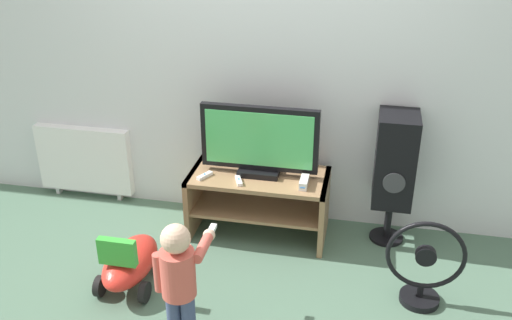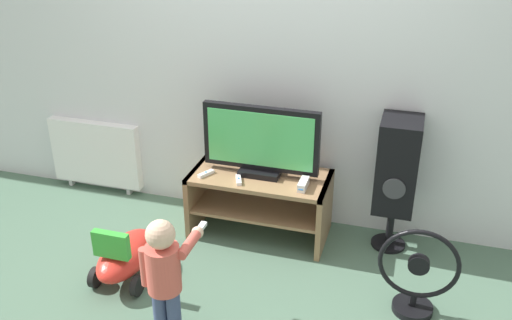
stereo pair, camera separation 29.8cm
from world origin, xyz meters
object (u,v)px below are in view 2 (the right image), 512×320
object	(u,v)px
speaker_tower	(397,167)
game_console	(303,184)
floor_fan	(417,276)
remote_primary	(206,174)
remote_secondary	(239,180)
child	(165,269)
television	(261,142)
radiator	(96,153)
ride_on_toy	(126,255)

from	to	relation	value
speaker_tower	game_console	bearing A→B (deg)	-161.07
floor_fan	remote_primary	bearing A→B (deg)	163.24
remote_primary	remote_secondary	size ratio (longest dim) A/B	0.98
game_console	child	bearing A→B (deg)	-117.34
remote_primary	television	bearing A→B (deg)	20.12
child	radiator	xyz separation A→B (m)	(-1.25, 1.37, -0.11)
floor_fan	radiator	world-z (taller)	radiator
television	game_console	size ratio (longest dim) A/B	5.11
floor_fan	ride_on_toy	xyz separation A→B (m)	(-1.78, -0.19, -0.09)
child	ride_on_toy	distance (m)	0.66
child	speaker_tower	bearing A→B (deg)	47.77
ride_on_toy	floor_fan	bearing A→B (deg)	6.16
television	remote_primary	xyz separation A→B (m)	(-0.36, -0.13, -0.23)
child	remote_secondary	bearing A→B (deg)	84.74
television	speaker_tower	xyz separation A→B (m)	(0.91, 0.08, -0.10)
remote_secondary	child	distance (m)	1.00
remote_secondary	floor_fan	bearing A→B (deg)	-18.95
remote_secondary	ride_on_toy	bearing A→B (deg)	-132.43
remote_primary	floor_fan	bearing A→B (deg)	-16.76
speaker_tower	ride_on_toy	distance (m)	1.85
remote_secondary	child	world-z (taller)	child
television	floor_fan	size ratio (longest dim) A/B	1.43
floor_fan	ride_on_toy	world-z (taller)	floor_fan
remote_secondary	ride_on_toy	distance (m)	0.89
television	ride_on_toy	xyz separation A→B (m)	(-0.67, -0.76, -0.55)
game_console	remote_secondary	bearing A→B (deg)	-175.36
remote_secondary	radiator	bearing A→B (deg)	164.28
radiator	child	bearing A→B (deg)	-47.61
remote_primary	game_console	bearing A→B (deg)	1.10
remote_secondary	speaker_tower	world-z (taller)	speaker_tower
remote_secondary	speaker_tower	distance (m)	1.06
speaker_tower	ride_on_toy	xyz separation A→B (m)	(-1.58, -0.85, -0.45)
speaker_tower	floor_fan	xyz separation A→B (m)	(0.20, -0.65, -0.36)
remote_secondary	television	bearing A→B (deg)	53.90
game_console	remote_secondary	distance (m)	0.44
game_console	speaker_tower	bearing A→B (deg)	18.93
ride_on_toy	child	bearing A→B (deg)	-39.21
television	child	world-z (taller)	television
game_console	ride_on_toy	distance (m)	1.23
game_console	speaker_tower	xyz separation A→B (m)	(0.58, 0.20, 0.11)
television	remote_secondary	bearing A→B (deg)	-126.10
game_console	floor_fan	world-z (taller)	floor_fan
television	ride_on_toy	world-z (taller)	television
speaker_tower	television	bearing A→B (deg)	-174.85
game_console	floor_fan	bearing A→B (deg)	-30.23
remote_primary	radiator	distance (m)	1.16
remote_secondary	floor_fan	world-z (taller)	floor_fan
remote_primary	radiator	bearing A→B (deg)	162.04
game_console	remote_primary	world-z (taller)	game_console
ride_on_toy	remote_secondary	bearing A→B (deg)	47.57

